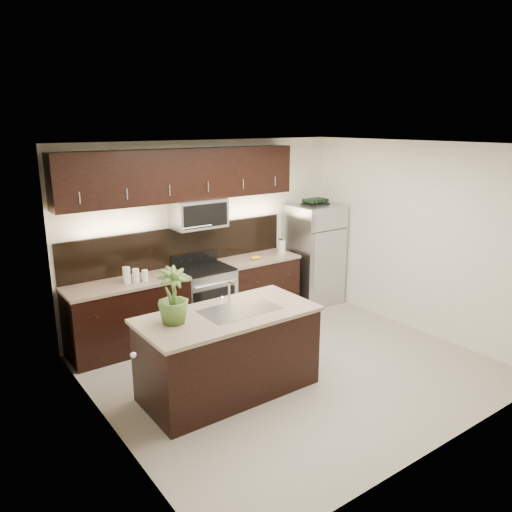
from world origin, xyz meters
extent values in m
plane|color=gray|center=(0.00, 0.00, 0.00)|extent=(4.50, 4.50, 0.00)
cube|color=beige|center=(0.00, 2.00, 1.35)|extent=(4.50, 0.02, 2.70)
cube|color=beige|center=(0.00, -2.00, 1.35)|extent=(4.50, 0.02, 2.70)
cube|color=beige|center=(-2.25, 0.00, 1.35)|extent=(0.02, 4.00, 2.70)
cube|color=beige|center=(2.25, 0.00, 1.35)|extent=(0.02, 4.00, 2.70)
cube|color=white|center=(0.00, 0.00, 2.70)|extent=(4.50, 4.00, 0.02)
cube|color=silver|center=(-2.23, -0.80, 1.01)|extent=(0.04, 0.80, 2.02)
sphere|color=silver|center=(-2.20, -0.48, 1.00)|extent=(0.06, 0.06, 0.06)
cube|color=black|center=(-2.24, 0.75, 1.65)|extent=(0.01, 0.32, 0.46)
cube|color=white|center=(-2.23, 0.75, 1.65)|extent=(0.00, 0.24, 0.36)
cube|color=black|center=(-1.42, 1.69, 0.45)|extent=(1.57, 0.62, 0.90)
cube|color=black|center=(0.71, 1.69, 0.45)|extent=(1.16, 0.62, 0.90)
cube|color=#B2B2B7|center=(-0.25, 1.69, 0.45)|extent=(0.76, 0.62, 0.90)
cube|color=black|center=(-0.25, 1.69, 0.92)|extent=(0.76, 0.60, 0.03)
cube|color=tan|center=(-1.42, 1.69, 0.92)|extent=(1.59, 0.65, 0.04)
cube|color=tan|center=(0.71, 1.69, 0.92)|extent=(1.18, 0.65, 0.04)
cube|color=black|center=(-0.46, 1.99, 1.22)|extent=(3.49, 0.02, 0.56)
cube|color=#B2B2B7|center=(-0.25, 1.80, 1.70)|extent=(0.76, 0.40, 0.40)
cube|color=black|center=(-0.46, 1.83, 2.25)|extent=(3.49, 0.33, 0.70)
cube|color=black|center=(-0.92, 0.00, 0.45)|extent=(1.90, 0.90, 0.90)
cube|color=tan|center=(-0.92, 0.00, 0.92)|extent=(1.96, 0.96, 0.04)
cube|color=silver|center=(-0.77, 0.00, 0.95)|extent=(0.84, 0.50, 0.01)
cylinder|color=silver|center=(-0.77, 0.21, 1.06)|extent=(0.03, 0.03, 0.24)
cylinder|color=silver|center=(-0.77, 0.14, 1.21)|extent=(0.02, 0.14, 0.02)
cylinder|color=silver|center=(-0.77, 0.07, 1.16)|extent=(0.02, 0.02, 0.10)
cube|color=#B2B2B7|center=(1.80, 1.63, 0.83)|extent=(0.80, 0.72, 1.65)
cube|color=black|center=(1.80, 1.63, 1.67)|extent=(0.41, 0.25, 0.03)
cylinder|color=black|center=(1.64, 1.63, 1.72)|extent=(0.07, 0.23, 0.07)
cylinder|color=black|center=(1.72, 1.63, 1.72)|extent=(0.07, 0.23, 0.07)
cylinder|color=black|center=(1.80, 1.63, 1.72)|extent=(0.07, 0.23, 0.07)
cylinder|color=black|center=(1.88, 1.63, 1.72)|extent=(0.07, 0.23, 0.07)
cylinder|color=black|center=(1.96, 1.63, 1.72)|extent=(0.07, 0.23, 0.07)
imported|color=#415F26|center=(-1.52, 0.10, 1.23)|extent=(0.34, 0.34, 0.58)
cylinder|color=silver|center=(-1.41, 1.64, 1.05)|extent=(0.10, 0.10, 0.21)
cylinder|color=silver|center=(-1.30, 1.61, 1.03)|extent=(0.09, 0.09, 0.18)
cylinder|color=silver|center=(-1.20, 1.57, 1.01)|extent=(0.08, 0.08, 0.15)
cylinder|color=silver|center=(1.13, 1.64, 1.05)|extent=(0.11, 0.11, 0.22)
cylinder|color=silver|center=(1.13, 1.64, 1.17)|extent=(0.12, 0.12, 0.02)
cylinder|color=silver|center=(1.13, 1.64, 1.23)|extent=(0.01, 0.01, 0.09)
ellipsoid|color=gold|center=(0.55, 1.61, 0.97)|extent=(0.17, 0.14, 0.05)
camera|label=1|loc=(-3.63, -4.28, 2.94)|focal=35.00mm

